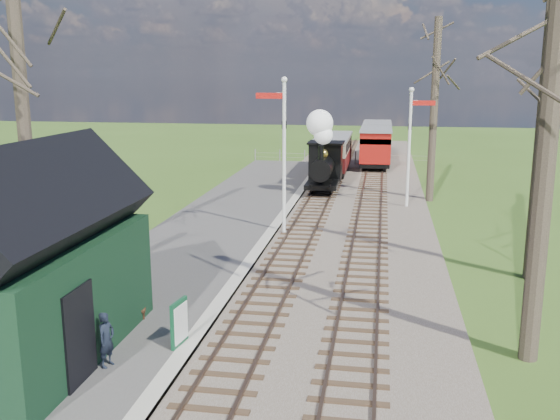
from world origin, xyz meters
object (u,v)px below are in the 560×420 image
Objects in this scene: bench at (135,297)px; person at (106,340)px; semaphore_near at (282,145)px; sign_board at (180,323)px; red_carriage_b at (377,138)px; locomotive at (324,156)px; semaphore_far at (411,139)px; red_carriage_a at (376,147)px; station_shed at (33,266)px; coach at (333,153)px.

bench is 3.19m from person.
semaphore_near is at bearing 5.89° from person.
semaphore_near is 5.79× the size of sign_board.
red_carriage_b reaches higher than person.
locomotive is 18.50m from bench.
semaphore_near is 9.96m from bench.
red_carriage_a is (-1.77, 12.57, -1.84)m from semaphore_far.
red_carriage_a is at bearing 79.72° from semaphore_near.
sign_board is 1.75m from person.
station_shed is at bearing -100.82° from red_carriage_b.
bench is at bearing -104.94° from semaphore_near.
station_shed reaches higher than coach.
semaphore_near is at bearing -97.97° from red_carriage_b.
semaphore_far reaches higher than station_shed.
red_carriage_a is 4.27× the size of person.
person is (-1.80, -12.27, -2.82)m from semaphore_near.
station_shed reaches higher than person.
person reaches higher than bench.
bench is at bearing 135.03° from sign_board.
semaphore_far reaches higher than sign_board.
locomotive reaches higher than sign_board.
station_shed is at bearing 95.34° from person.
locomotive is 0.85× the size of red_carriage_a.
locomotive is 21.47m from person.
locomotive is at bearing 78.47° from station_shed.
red_carriage_b is 35.29m from sign_board.
red_carriage_a reaches higher than bench.
sign_board is at bearing -93.92° from locomotive.
red_carriage_b is 4.27× the size of person.
semaphore_far is 12.83m from red_carriage_a.
sign_board is at bearing -93.20° from semaphore_near.
station_shed is 1.44× the size of locomotive.
semaphore_near reaches higher than coach.
red_carriage_a is at bearing 4.73° from person.
red_carriage_b is (2.60, 9.00, 0.03)m from coach.
coach is at bearing 80.98° from station_shed.
sign_board is (2.91, 1.01, -1.53)m from station_shed.
person is at bearing -96.86° from locomotive.
person is at bearing -78.37° from bench.
coach reaches higher than person.
red_carriage_a is (6.90, 30.57, -0.75)m from station_shed.
coach is 27.47m from person.
station_shed reaches higher than bench.
semaphore_near reaches higher than semaphore_far.
semaphore_near reaches higher than locomotive.
semaphore_far is (8.67, 18.00, 1.08)m from station_shed.
locomotive reaches higher than red_carriage_a.
red_carriage_b is (2.61, 15.06, -0.51)m from locomotive.
semaphore_near is at bearing 75.06° from bench.
locomotive is at bearing 86.08° from sign_board.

